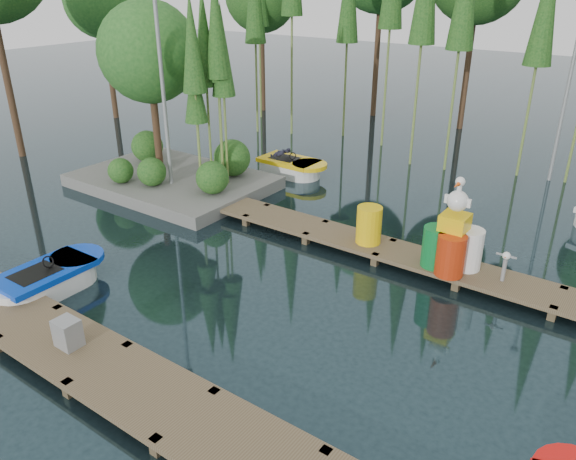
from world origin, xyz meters
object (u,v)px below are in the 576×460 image
Objects in this scene: utility_cabinet at (68,333)px; yellow_barrel at (369,225)px; drum_cluster at (452,243)px; boat_yellow_far at (290,167)px; island at (165,87)px; boat_blue at (48,280)px.

utility_cabinet is 0.57× the size of yellow_barrel.
drum_cluster is (2.19, -0.16, 0.17)m from yellow_barrel.
boat_yellow_far is 6.39m from yellow_barrel.
utility_cabinet is 8.22m from drum_cluster.
drum_cluster is at bearing -5.41° from island.
boat_yellow_far is 8.33m from drum_cluster.
yellow_barrel is (5.11, -3.80, 0.49)m from boat_yellow_far.
boat_blue is 2.81m from utility_cabinet.
boat_blue is (2.95, -6.60, -2.93)m from island.
island is at bearing 174.59° from drum_cluster.
yellow_barrel is at bearing 71.36° from utility_cabinet.
island reaches higher than yellow_barrel.
drum_cluster is at bearing -4.15° from yellow_barrel.
boat_blue is 1.21× the size of drum_cluster.
drum_cluster reaches higher than boat_yellow_far.
drum_cluster is at bearing -7.53° from boat_yellow_far.
yellow_barrel is at bearing -15.68° from boat_yellow_far.
drum_cluster is (7.08, 5.65, 0.69)m from boat_blue.
island is at bearing 125.15° from utility_cabinet.
boat_blue is 9.08m from drum_cluster.
drum_cluster reaches higher than yellow_barrel.
island is 2.52× the size of boat_yellow_far.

